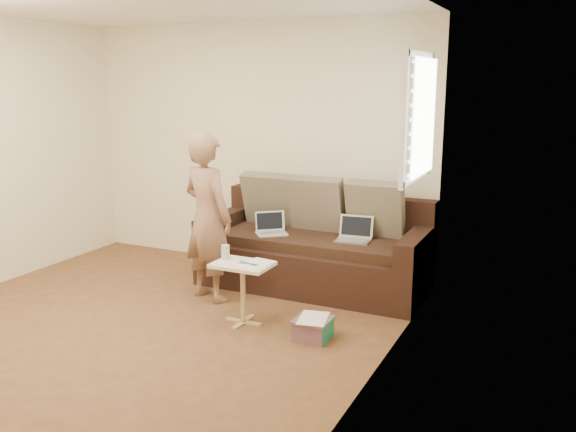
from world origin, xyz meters
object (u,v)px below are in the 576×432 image
object	(u,v)px
side_table	(243,293)
striped_box	(313,328)
sofa	(314,245)
laptop_white	(272,234)
drinking_glass	(225,252)
person	(208,217)
laptop_silver	(353,241)

from	to	relation	value
side_table	striped_box	world-z (taller)	side_table
sofa	striped_box	world-z (taller)	sofa
laptop_white	drinking_glass	xyz separation A→B (m)	(0.04, -0.93, 0.07)
laptop_white	sofa	bearing A→B (deg)	-19.83
person	striped_box	size ratio (longest dim) A/B	5.59
sofa	laptop_silver	bearing A→B (deg)	-7.59
laptop_white	drinking_glass	size ratio (longest dim) A/B	2.44
sofa	side_table	bearing A→B (deg)	-98.32
sofa	side_table	size ratio (longest dim) A/B	4.18
sofa	laptop_white	size ratio (longest dim) A/B	7.51
laptop_white	drinking_glass	world-z (taller)	drinking_glass
sofa	person	bearing A→B (deg)	-135.81
sofa	person	size ratio (longest dim) A/B	1.42
laptop_white	person	bearing A→B (deg)	-161.11
laptop_silver	sofa	bearing A→B (deg)	165.88
laptop_white	striped_box	bearing A→B (deg)	-88.97
person	drinking_glass	xyz separation A→B (m)	(0.39, -0.35, -0.19)
laptop_white	laptop_silver	bearing A→B (deg)	-33.73
laptop_silver	person	xyz separation A→B (m)	(-1.17, -0.67, 0.26)
sofa	laptop_white	xyz separation A→B (m)	(-0.39, -0.14, 0.10)
laptop_white	side_table	distance (m)	1.04
striped_box	laptop_white	bearing A→B (deg)	130.76
laptop_white	striped_box	xyz separation A→B (m)	(0.88, -1.02, -0.43)
laptop_silver	person	size ratio (longest dim) A/B	0.21
laptop_silver	laptop_white	world-z (taller)	same
laptop_silver	side_table	distance (m)	1.24
drinking_glass	sofa	bearing A→B (deg)	71.94
person	side_table	bearing A→B (deg)	163.34
drinking_glass	striped_box	xyz separation A→B (m)	(0.84, -0.09, -0.50)
person	laptop_white	bearing A→B (deg)	-104.00
person	drinking_glass	distance (m)	0.56
person	drinking_glass	size ratio (longest dim) A/B	12.95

